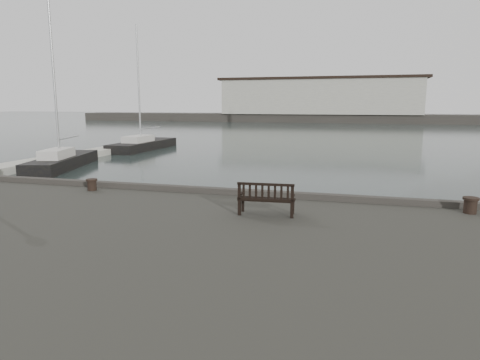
# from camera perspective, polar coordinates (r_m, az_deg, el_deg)

# --- Properties ---
(ground) EXTENTS (400.00, 400.00, 0.00)m
(ground) POSITION_cam_1_polar(r_m,az_deg,el_deg) (13.67, 6.66, -8.64)
(ground) COLOR black
(ground) RESTS_ON ground
(pontoon) EXTENTS (2.00, 24.00, 0.50)m
(pontoon) POSITION_cam_1_polar(r_m,az_deg,el_deg) (31.94, -27.94, 1.50)
(pontoon) COLOR #BAB9AC
(pontoon) RESTS_ON ground
(breakwater) EXTENTS (140.00, 9.50, 12.20)m
(breakwater) POSITION_cam_1_polar(r_m,az_deg,el_deg) (105.00, 12.39, 9.84)
(breakwater) COLOR #383530
(breakwater) RESTS_ON ground
(bench) EXTENTS (1.48, 0.59, 0.83)m
(bench) POSITION_cam_1_polar(r_m,az_deg,el_deg) (11.01, 3.54, -3.31)
(bench) COLOR black
(bench) RESTS_ON quay
(bollard_left) EXTENTS (0.44, 0.44, 0.38)m
(bollard_left) POSITION_cam_1_polar(r_m,az_deg,el_deg) (14.93, -19.14, -0.59)
(bollard_left) COLOR black
(bollard_left) RESTS_ON quay
(bollard_right) EXTENTS (0.49, 0.49, 0.42)m
(bollard_right) POSITION_cam_1_polar(r_m,az_deg,el_deg) (12.68, 28.36, -2.99)
(bollard_right) COLOR black
(bollard_right) RESTS_ON quay
(yacht_c) EXTENTS (4.36, 8.85, 11.73)m
(yacht_c) POSITION_cam_1_polar(r_m,az_deg,el_deg) (32.10, -22.54, 1.94)
(yacht_c) COLOR black
(yacht_c) RESTS_ON ground
(yacht_d) EXTENTS (2.60, 9.73, 12.21)m
(yacht_d) POSITION_cam_1_polar(r_m,az_deg,el_deg) (42.97, -12.73, 4.33)
(yacht_d) COLOR black
(yacht_d) RESTS_ON ground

